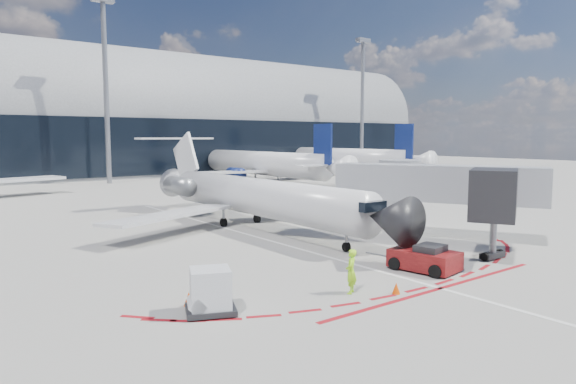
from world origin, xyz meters
TOP-DOWN VIEW (x-y plane):
  - ground at (0.00, 0.00)m, footprint 260.00×260.00m
  - apron_centerline at (0.00, 2.00)m, footprint 0.25×40.00m
  - apron_stop_bar at (0.00, -11.50)m, footprint 14.00×0.25m
  - terminal_building at (0.00, 64.97)m, footprint 150.00×24.15m
  - jet_bridge at (9.79, -3.01)m, footprint 10.03×15.20m
  - light_mast_centre at (5.00, 48.00)m, footprint 0.70×0.70m
  - light_mast_east at (55.00, 48.00)m, footprint 0.70×0.70m
  - regional_jet at (1.71, 6.35)m, footprint 22.59×27.86m
  - pushback_tug at (1.95, -9.12)m, footprint 2.60×5.14m
  - ramp_worker at (-3.59, -9.65)m, footprint 0.82×0.77m
  - uld_container at (-9.50, -8.32)m, footprint 2.27×2.13m
  - safety_cone_left at (-9.75, -7.03)m, footprint 0.40×0.40m
  - safety_cone_right at (-2.13, -10.85)m, footprint 0.35×0.35m
  - bg_airliner_2 at (24.87, 38.54)m, footprint 31.63×33.49m
  - bg_airliner_3 at (43.75, 41.82)m, footprint 33.00×34.94m

SIDE VIEW (x-z plane):
  - ground at x=0.00m, z-range 0.00..0.00m
  - apron_centerline at x=0.00m, z-range 0.00..0.01m
  - apron_stop_bar at x=0.00m, z-range 0.00..0.01m
  - safety_cone_right at x=-2.13m, z-range 0.00..0.48m
  - safety_cone_left at x=-9.75m, z-range 0.00..0.56m
  - pushback_tug at x=1.95m, z-range -0.08..1.23m
  - uld_container at x=-9.50m, z-range -0.01..1.70m
  - ramp_worker at x=-3.59m, z-range 0.00..1.88m
  - regional_jet at x=1.71m, z-range -1.16..5.82m
  - jet_bridge at x=9.79m, z-range 0.56..5.46m
  - bg_airliner_2 at x=24.87m, z-range 0.00..10.23m
  - bg_airliner_3 at x=43.75m, z-range 0.00..10.68m
  - terminal_building at x=0.00m, z-range -3.48..20.52m
  - light_mast_centre at x=5.00m, z-range 0.00..25.00m
  - light_mast_east at x=55.00m, z-range 0.00..25.00m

